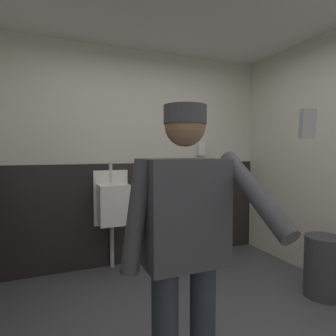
# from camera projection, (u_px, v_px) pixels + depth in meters

# --- Properties ---
(wall_back) EXTENTS (4.05, 0.12, 2.60)m
(wall_back) POSITION_uv_depth(u_px,v_px,m) (134.00, 157.00, 3.49)
(wall_back) COLOR beige
(wall_back) RESTS_ON ground_plane
(wainscot_band_back) EXTENTS (3.45, 0.03, 1.23)m
(wainscot_band_back) POSITION_uv_depth(u_px,v_px,m) (136.00, 213.00, 3.46)
(wainscot_band_back) COLOR black
(wainscot_band_back) RESTS_ON ground_plane
(urinal_solo) EXTENTS (0.40, 0.34, 1.24)m
(urinal_solo) POSITION_uv_depth(u_px,v_px,m) (113.00, 203.00, 3.20)
(urinal_solo) COLOR white
(urinal_solo) RESTS_ON ground_plane
(person) EXTENTS (0.64, 0.60, 1.60)m
(person) POSITION_uv_depth(u_px,v_px,m) (185.00, 236.00, 1.44)
(person) COLOR #2D3342
(person) RESTS_ON ground_plane
(cell_phone) EXTENTS (0.06, 0.03, 0.11)m
(cell_phone) POSITION_uv_depth(u_px,v_px,m) (308.00, 124.00, 1.05)
(cell_phone) COLOR #A5A8B2
(trash_bin) EXTENTS (0.34, 0.34, 0.57)m
(trash_bin) POSITION_uv_depth(u_px,v_px,m) (323.00, 266.00, 2.64)
(trash_bin) COLOR #38383D
(trash_bin) RESTS_ON ground_plane
(soap_dispenser) EXTENTS (0.10, 0.07, 0.18)m
(soap_dispenser) POSITION_uv_depth(u_px,v_px,m) (201.00, 149.00, 3.73)
(soap_dispenser) COLOR silver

